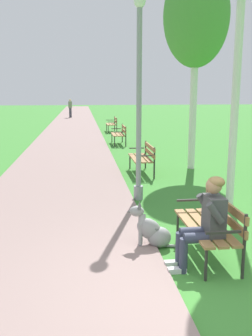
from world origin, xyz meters
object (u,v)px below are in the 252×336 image
birch_tree_third (196,17)px  pedestrian_distant (70,108)px  dog_grey (152,231)px  lamp_post_near (139,97)px  park_bench_near (211,222)px  park_bench_furthest (112,123)px  park_bench_mid (143,156)px  park_bench_far (120,133)px  person_seated_on_near_bench (206,219)px

birch_tree_third → pedestrian_distant: 22.97m
dog_grey → pedestrian_distant: bearing=94.0°
lamp_post_near → pedestrian_distant: size_ratio=2.57×
birch_tree_third → dog_grey: bearing=-112.0°
park_bench_near → park_bench_furthest: 16.61m
park_bench_near → pedestrian_distant: pedestrian_distant is taller
park_bench_mid → dog_grey: park_bench_mid is taller
park_bench_far → birch_tree_third: (1.63, -5.41, 3.85)m
park_bench_near → park_bench_far: same height
park_bench_far → birch_tree_third: 6.84m
person_seated_on_near_bench → dog_grey: person_seated_on_near_bench is taller
person_seated_on_near_bench → pedestrian_distant: pedestrian_distant is taller
park_bench_near → lamp_post_near: 3.43m
park_bench_far → pedestrian_distant: 17.10m
dog_grey → park_bench_far: bearing=86.6°
park_bench_furthest → dog_grey: bearing=-92.7°
park_bench_mid → pedestrian_distant: size_ratio=0.91×
lamp_post_near → park_bench_mid: bearing=78.2°
park_bench_far → person_seated_on_near_bench: person_seated_on_near_bench is taller
pedestrian_distant → park_bench_mid: bearing=-83.3°
person_seated_on_near_bench → lamp_post_near: (-0.38, 3.28, 1.51)m
park_bench_near → park_bench_far: 11.46m
park_bench_mid → dog_grey: bearing=-97.9°
park_bench_furthest → pedestrian_distant: 12.05m
park_bench_mid → park_bench_furthest: 11.11m
park_bench_furthest → person_seated_on_near_bench: 16.96m
birch_tree_third → person_seated_on_near_bench: bearing=-105.1°
park_bench_near → park_bench_furthest: bearing=90.1°
person_seated_on_near_bench → park_bench_far: bearing=89.6°
birch_tree_third → pedestrian_distant: (-4.25, 22.30, -3.52)m
park_bench_near → person_seated_on_near_bench: person_seated_on_near_bench is taller
birch_tree_third → lamp_post_near: bearing=-124.1°
dog_grey → pedestrian_distant: size_ratio=0.50×
park_bench_furthest → park_bench_mid: bearing=-90.2°
park_bench_mid → birch_tree_third: size_ratio=0.26×
park_bench_far → birch_tree_third: birch_tree_third is taller
person_seated_on_near_bench → pedestrian_distant: 28.81m
park_bench_near → person_seated_on_near_bench: (-0.21, -0.35, 0.17)m
person_seated_on_near_bench → park_bench_furthest: bearing=89.4°
park_bench_mid → lamp_post_near: size_ratio=0.35×
person_seated_on_near_bench → lamp_post_near: size_ratio=0.30×
person_seated_on_near_bench → birch_tree_third: (1.72, 6.39, 3.68)m
park_bench_furthest → birch_tree_third: bearing=-81.8°
lamp_post_near → birch_tree_third: birch_tree_third is taller
park_bench_near → birch_tree_third: birch_tree_third is taller
park_bench_mid → person_seated_on_near_bench: person_seated_on_near_bench is taller
person_seated_on_near_bench → park_bench_mid: bearing=88.5°
park_bench_furthest → dog_grey: park_bench_furthest is taller
park_bench_near → dog_grey: size_ratio=1.81×
dog_grey → lamp_post_near: lamp_post_near is taller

